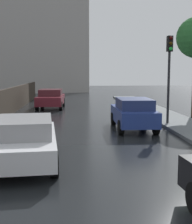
{
  "coord_description": "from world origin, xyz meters",
  "views": [
    {
      "loc": [
        -0.44,
        -2.54,
        2.65
      ],
      "look_at": [
        0.37,
        7.56,
        1.35
      ],
      "focal_mm": 49.43,
      "sensor_mm": 36.0,
      "label": 1
    }
  ],
  "objects_px": {
    "car_blue_far_ahead": "(133,113)",
    "traffic_light": "(169,63)",
    "car_maroon_near_kerb": "(51,98)",
    "car_white_far_lane": "(24,139)"
  },
  "relations": [
    {
      "from": "car_blue_far_ahead",
      "to": "car_white_far_lane",
      "type": "relative_size",
      "value": 0.88
    },
    {
      "from": "car_maroon_near_kerb",
      "to": "car_white_far_lane",
      "type": "bearing_deg",
      "value": 92.89
    },
    {
      "from": "car_blue_far_ahead",
      "to": "traffic_light",
      "type": "bearing_deg",
      "value": 24.17
    },
    {
      "from": "car_white_far_lane",
      "to": "car_maroon_near_kerb",
      "type": "bearing_deg",
      "value": -93.88
    },
    {
      "from": "car_maroon_near_kerb",
      "to": "car_blue_far_ahead",
      "type": "bearing_deg",
      "value": 118.26
    },
    {
      "from": "car_maroon_near_kerb",
      "to": "car_blue_far_ahead",
      "type": "distance_m",
      "value": 10.06
    },
    {
      "from": "car_maroon_near_kerb",
      "to": "car_white_far_lane",
      "type": "xyz_separation_m",
      "value": [
        0.15,
        -14.13,
        -0.03
      ]
    },
    {
      "from": "car_maroon_near_kerb",
      "to": "car_blue_far_ahead",
      "type": "xyz_separation_m",
      "value": [
        4.4,
        -9.04,
        0.03
      ]
    },
    {
      "from": "car_maroon_near_kerb",
      "to": "car_blue_far_ahead",
      "type": "relative_size",
      "value": 1.11
    },
    {
      "from": "car_maroon_near_kerb",
      "to": "car_white_far_lane",
      "type": "height_order",
      "value": "car_maroon_near_kerb"
    }
  ]
}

